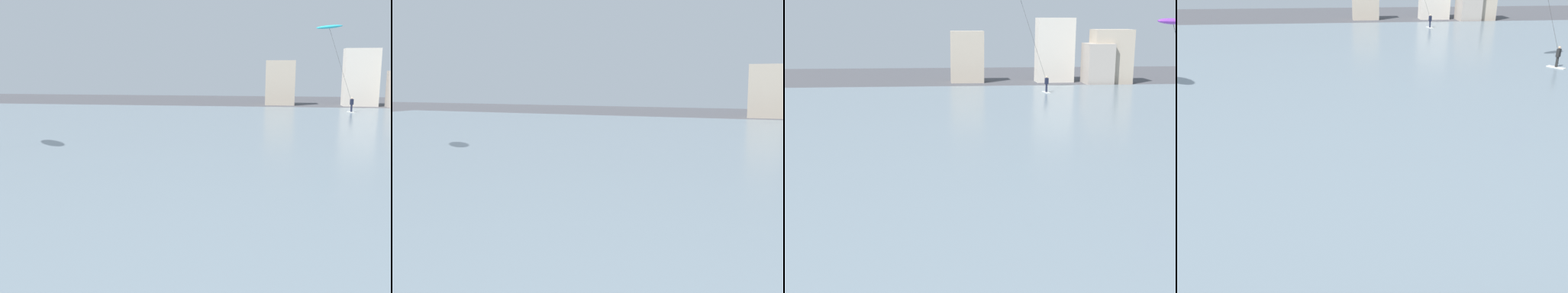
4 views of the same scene
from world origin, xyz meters
The scene contains 1 object.
water_bay centered at (0.00, 31.07, 0.05)m, with size 84.00×52.00×0.10m, color slate.
Camera 4 is at (-2.22, -1.02, 7.39)m, focal length 37.36 mm.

